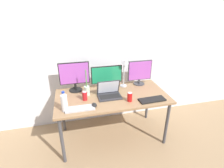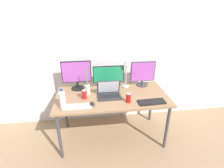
{
  "view_description": "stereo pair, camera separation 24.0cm",
  "coord_description": "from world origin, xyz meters",
  "px_view_note": "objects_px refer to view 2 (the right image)",
  "views": [
    {
      "loc": [
        -0.52,
        -2.14,
        1.94
      ],
      "look_at": [
        0.0,
        0.0,
        0.92
      ],
      "focal_mm": 28.0,
      "sensor_mm": 36.0,
      "label": 1
    },
    {
      "loc": [
        -0.28,
        -2.18,
        1.94
      ],
      "look_at": [
        0.0,
        0.0,
        0.92
      ],
      "focal_mm": 28.0,
      "sensor_mm": 36.0,
      "label": 2
    }
  ],
  "objects_px": {
    "laptop_silver": "(109,93)",
    "soda_can_by_laptop": "(128,98)",
    "bamboo_vase": "(88,89)",
    "monitor_center": "(109,76)",
    "water_bottle": "(62,99)",
    "work_desk": "(112,99)",
    "keyboard_main": "(78,107)",
    "keyboard_aux": "(152,102)",
    "monitor_left": "(77,74)",
    "monitor_right": "(143,73)",
    "desk_lamp": "(127,68)",
    "mouse_by_keyboard": "(92,104)",
    "soda_can_near_keyboard": "(84,94)"
  },
  "relations": [
    {
      "from": "monitor_center",
      "to": "mouse_by_keyboard",
      "type": "relative_size",
      "value": 4.55
    },
    {
      "from": "monitor_left",
      "to": "monitor_right",
      "type": "xyz_separation_m",
      "value": [
        1.02,
        -0.01,
        -0.03
      ]
    },
    {
      "from": "monitor_center",
      "to": "work_desk",
      "type": "bearing_deg",
      "value": -86.19
    },
    {
      "from": "monitor_right",
      "to": "water_bottle",
      "type": "distance_m",
      "value": 1.29
    },
    {
      "from": "keyboard_main",
      "to": "water_bottle",
      "type": "bearing_deg",
      "value": 176.73
    },
    {
      "from": "soda_can_near_keyboard",
      "to": "soda_can_by_laptop",
      "type": "xyz_separation_m",
      "value": [
        0.58,
        -0.17,
        0.0
      ]
    },
    {
      "from": "keyboard_main",
      "to": "keyboard_aux",
      "type": "distance_m",
      "value": 0.97
    },
    {
      "from": "monitor_right",
      "to": "water_bottle",
      "type": "relative_size",
      "value": 1.49
    },
    {
      "from": "work_desk",
      "to": "keyboard_main",
      "type": "height_order",
      "value": "keyboard_main"
    },
    {
      "from": "monitor_right",
      "to": "soda_can_near_keyboard",
      "type": "relative_size",
      "value": 3.14
    },
    {
      "from": "monitor_center",
      "to": "water_bottle",
      "type": "xyz_separation_m",
      "value": [
        -0.63,
        -0.51,
        -0.06
      ]
    },
    {
      "from": "monitor_right",
      "to": "soda_can_near_keyboard",
      "type": "height_order",
      "value": "monitor_right"
    },
    {
      "from": "laptop_silver",
      "to": "mouse_by_keyboard",
      "type": "bearing_deg",
      "value": -138.47
    },
    {
      "from": "mouse_by_keyboard",
      "to": "bamboo_vase",
      "type": "xyz_separation_m",
      "value": [
        -0.05,
        0.32,
        0.06
      ]
    },
    {
      "from": "water_bottle",
      "to": "soda_can_near_keyboard",
      "type": "height_order",
      "value": "water_bottle"
    },
    {
      "from": "keyboard_main",
      "to": "soda_can_by_laptop",
      "type": "relative_size",
      "value": 2.89
    },
    {
      "from": "keyboard_main",
      "to": "soda_can_near_keyboard",
      "type": "distance_m",
      "value": 0.24
    },
    {
      "from": "keyboard_aux",
      "to": "water_bottle",
      "type": "relative_size",
      "value": 1.36
    },
    {
      "from": "keyboard_aux",
      "to": "keyboard_main",
      "type": "bearing_deg",
      "value": 176.96
    },
    {
      "from": "monitor_center",
      "to": "mouse_by_keyboard",
      "type": "xyz_separation_m",
      "value": [
        -0.27,
        -0.5,
        -0.17
      ]
    },
    {
      "from": "mouse_by_keyboard",
      "to": "soda_can_near_keyboard",
      "type": "distance_m",
      "value": 0.22
    },
    {
      "from": "keyboard_aux",
      "to": "bamboo_vase",
      "type": "xyz_separation_m",
      "value": [
        -0.84,
        0.36,
        0.07
      ]
    },
    {
      "from": "monitor_left",
      "to": "monitor_center",
      "type": "distance_m",
      "value": 0.48
    },
    {
      "from": "soda_can_by_laptop",
      "to": "desk_lamp",
      "type": "height_order",
      "value": "desk_lamp"
    },
    {
      "from": "keyboard_main",
      "to": "desk_lamp",
      "type": "xyz_separation_m",
      "value": [
        0.72,
        0.47,
        0.32
      ]
    },
    {
      "from": "water_bottle",
      "to": "work_desk",
      "type": "bearing_deg",
      "value": 20.72
    },
    {
      "from": "laptop_silver",
      "to": "bamboo_vase",
      "type": "xyz_separation_m",
      "value": [
        -0.3,
        0.11,
        0.03
      ]
    },
    {
      "from": "monitor_right",
      "to": "soda_can_near_keyboard",
      "type": "distance_m",
      "value": 0.97
    },
    {
      "from": "keyboard_aux",
      "to": "monitor_right",
      "type": "bearing_deg",
      "value": 84.91
    },
    {
      "from": "monitor_left",
      "to": "soda_can_near_keyboard",
      "type": "bearing_deg",
      "value": -71.61
    },
    {
      "from": "monitor_right",
      "to": "keyboard_aux",
      "type": "relative_size",
      "value": 1.09
    },
    {
      "from": "bamboo_vase",
      "to": "desk_lamp",
      "type": "bearing_deg",
      "value": 11.62
    },
    {
      "from": "water_bottle",
      "to": "soda_can_by_laptop",
      "type": "bearing_deg",
      "value": 2.44
    },
    {
      "from": "monitor_center",
      "to": "bamboo_vase",
      "type": "height_order",
      "value": "bamboo_vase"
    },
    {
      "from": "laptop_silver",
      "to": "monitor_right",
      "type": "bearing_deg",
      "value": 27.19
    },
    {
      "from": "laptop_silver",
      "to": "soda_can_by_laptop",
      "type": "height_order",
      "value": "laptop_silver"
    },
    {
      "from": "work_desk",
      "to": "monitor_left",
      "type": "bearing_deg",
      "value": 150.01
    },
    {
      "from": "monitor_left",
      "to": "desk_lamp",
      "type": "bearing_deg",
      "value": -5.34
    },
    {
      "from": "soda_can_by_laptop",
      "to": "mouse_by_keyboard",
      "type": "bearing_deg",
      "value": -177.5
    },
    {
      "from": "laptop_silver",
      "to": "bamboo_vase",
      "type": "bearing_deg",
      "value": 160.01
    },
    {
      "from": "monitor_left",
      "to": "monitor_right",
      "type": "bearing_deg",
      "value": -0.5
    },
    {
      "from": "keyboard_aux",
      "to": "soda_can_near_keyboard",
      "type": "xyz_separation_m",
      "value": [
        -0.89,
        0.23,
        0.05
      ]
    },
    {
      "from": "soda_can_near_keyboard",
      "to": "bamboo_vase",
      "type": "bearing_deg",
      "value": 71.02
    },
    {
      "from": "monitor_center",
      "to": "water_bottle",
      "type": "height_order",
      "value": "monitor_center"
    },
    {
      "from": "monitor_center",
      "to": "water_bottle",
      "type": "distance_m",
      "value": 0.82
    },
    {
      "from": "work_desk",
      "to": "desk_lamp",
      "type": "height_order",
      "value": "desk_lamp"
    },
    {
      "from": "work_desk",
      "to": "monitor_left",
      "type": "height_order",
      "value": "monitor_left"
    },
    {
      "from": "monitor_left",
      "to": "laptop_silver",
      "type": "xyz_separation_m",
      "value": [
        0.45,
        -0.3,
        -0.19
      ]
    },
    {
      "from": "keyboard_aux",
      "to": "mouse_by_keyboard",
      "type": "relative_size",
      "value": 3.48
    },
    {
      "from": "monitor_left",
      "to": "keyboard_aux",
      "type": "height_order",
      "value": "monitor_left"
    }
  ]
}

